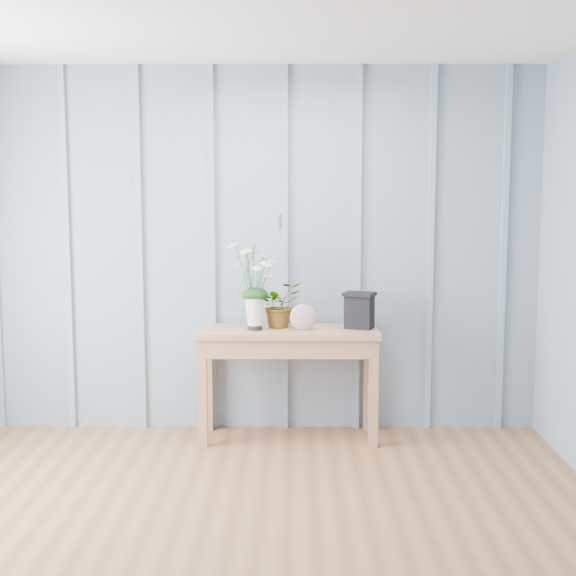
{
  "coord_description": "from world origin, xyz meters",
  "views": [
    {
      "loc": [
        0.31,
        -3.25,
        1.7
      ],
      "look_at": [
        0.27,
        1.94,
        1.03
      ],
      "focal_mm": 50.0,
      "sensor_mm": 36.0,
      "label": 1
    }
  ],
  "objects_px": {
    "sideboard": "(288,346)",
    "felt_disc_vessel": "(303,317)",
    "carved_box": "(359,310)",
    "daisy_vase": "(255,272)"
  },
  "relations": [
    {
      "from": "felt_disc_vessel",
      "to": "carved_box",
      "type": "distance_m",
      "value": 0.39
    },
    {
      "from": "sideboard",
      "to": "daisy_vase",
      "type": "bearing_deg",
      "value": -169.65
    },
    {
      "from": "sideboard",
      "to": "carved_box",
      "type": "height_order",
      "value": "carved_box"
    },
    {
      "from": "daisy_vase",
      "to": "felt_disc_vessel",
      "type": "height_order",
      "value": "daisy_vase"
    },
    {
      "from": "sideboard",
      "to": "daisy_vase",
      "type": "xyz_separation_m",
      "value": [
        -0.22,
        -0.04,
        0.5
      ]
    },
    {
      "from": "carved_box",
      "to": "daisy_vase",
      "type": "bearing_deg",
      "value": -174.93
    },
    {
      "from": "sideboard",
      "to": "carved_box",
      "type": "distance_m",
      "value": 0.53
    },
    {
      "from": "felt_disc_vessel",
      "to": "carved_box",
      "type": "relative_size",
      "value": 0.72
    },
    {
      "from": "sideboard",
      "to": "daisy_vase",
      "type": "height_order",
      "value": "daisy_vase"
    },
    {
      "from": "sideboard",
      "to": "felt_disc_vessel",
      "type": "bearing_deg",
      "value": -28.92
    }
  ]
}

